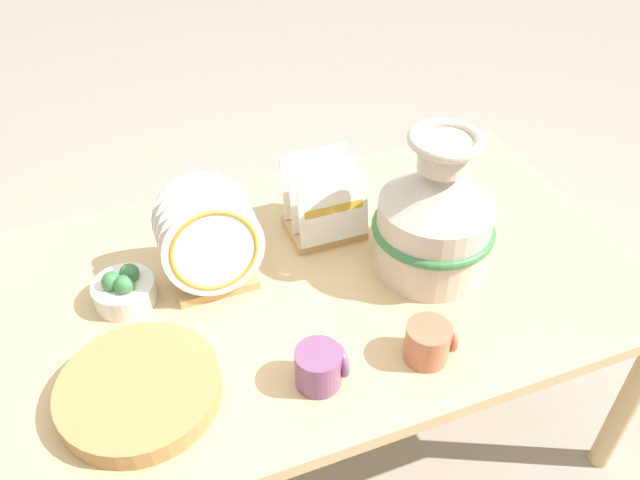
{
  "coord_description": "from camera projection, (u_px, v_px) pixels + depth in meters",
  "views": [
    {
      "loc": [
        -0.38,
        -1.01,
        1.62
      ],
      "look_at": [
        0.0,
        0.0,
        0.71
      ],
      "focal_mm": 35.0,
      "sensor_mm": 36.0,
      "label": 1
    }
  ],
  "objects": [
    {
      "name": "fruit_bowl",
      "position": [
        124.0,
        289.0,
        1.39
      ],
      "size": [
        0.14,
        0.14,
        0.09
      ],
      "color": "white",
      "rests_on": "display_table"
    },
    {
      "name": "display_table",
      "position": [
        320.0,
        293.0,
        1.51
      ],
      "size": [
        1.49,
        0.89,
        0.6
      ],
      "color": "tan",
      "rests_on": "ground_plane"
    },
    {
      "name": "ceramic_vase",
      "position": [
        435.0,
        216.0,
        1.41
      ],
      "size": [
        0.28,
        0.28,
        0.36
      ],
      "color": "beige",
      "rests_on": "display_table"
    },
    {
      "name": "mug_terracotta_glaze",
      "position": [
        429.0,
        342.0,
        1.26
      ],
      "size": [
        0.1,
        0.09,
        0.08
      ],
      "color": "#B76647",
      "rests_on": "display_table"
    },
    {
      "name": "ground_plane",
      "position": [
        320.0,
        423.0,
        1.86
      ],
      "size": [
        14.0,
        14.0,
        0.0
      ],
      "primitive_type": "plane",
      "color": "gray"
    },
    {
      "name": "wicker_charger_stack",
      "position": [
        139.0,
        390.0,
        1.2
      ],
      "size": [
        0.31,
        0.31,
        0.04
      ],
      "color": "#AD7F47",
      "rests_on": "display_table"
    },
    {
      "name": "dish_rack_round_plates",
      "position": [
        210.0,
        245.0,
        1.39
      ],
      "size": [
        0.23,
        0.17,
        0.25
      ],
      "color": "tan",
      "rests_on": "display_table"
    },
    {
      "name": "dish_rack_square_plates",
      "position": [
        324.0,
        210.0,
        1.56
      ],
      "size": [
        0.18,
        0.16,
        0.2
      ],
      "color": "tan",
      "rests_on": "display_table"
    },
    {
      "name": "mug_plum_glaze",
      "position": [
        321.0,
        367.0,
        1.21
      ],
      "size": [
        0.1,
        0.09,
        0.08
      ],
      "color": "#7A4770",
      "rests_on": "display_table"
    }
  ]
}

